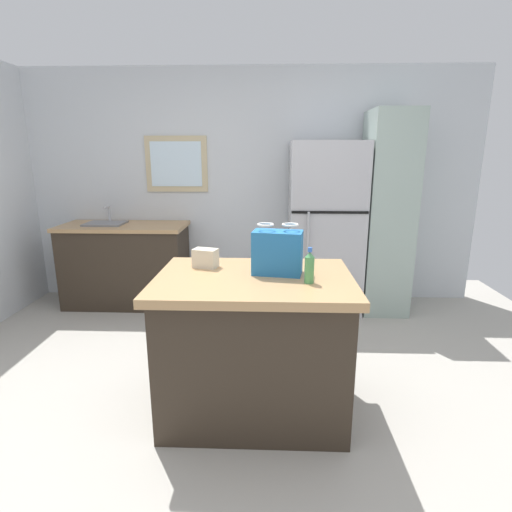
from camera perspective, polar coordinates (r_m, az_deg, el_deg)
name	(u,v)px	position (r m, az deg, el deg)	size (l,w,h in m)	color
ground	(231,419)	(2.76, -3.54, -22.06)	(5.99, 5.99, 0.00)	#ADA89E
back_wall	(249,187)	(4.58, -1.01, 9.74)	(5.00, 0.13, 2.53)	silver
kitchen_island	(254,344)	(2.62, -0.26, -12.35)	(1.20, 0.87, 0.91)	#33281E
refrigerator	(325,228)	(4.27, 9.73, 3.92)	(0.75, 0.67, 1.75)	#B7B7BC
tall_cabinet	(386,214)	(4.38, 17.98, 5.63)	(0.46, 0.59, 2.05)	#9EB2A8
sink_counter	(126,264)	(4.64, -17.95, -1.03)	(1.33, 0.61, 1.08)	#33281E
shopping_bag	(277,252)	(2.47, 3.06, 0.56)	(0.32, 0.21, 0.31)	#236BAD
small_box	(205,258)	(2.64, -7.17, -0.30)	(0.15, 0.09, 0.12)	beige
bottle	(309,267)	(2.32, 7.57, -1.61)	(0.06, 0.06, 0.21)	#4C9956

